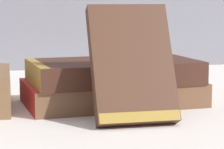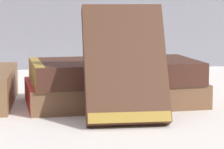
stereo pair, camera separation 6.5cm
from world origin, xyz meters
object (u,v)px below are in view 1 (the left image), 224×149
at_px(book_flat_top, 110,72).
at_px(book_leaning_front, 132,68).
at_px(book_flat_bottom, 108,93).
at_px(pocket_watch, 146,60).

relative_size(book_flat_top, book_leaning_front, 1.69).
distance_m(book_flat_bottom, book_leaning_front, 0.12).
relative_size(book_flat_bottom, book_flat_top, 1.06).
distance_m(book_leaning_front, pocket_watch, 0.08).
relative_size(book_flat_bottom, book_leaning_front, 1.79).
bearing_deg(book_flat_bottom, book_flat_top, -93.32).
bearing_deg(pocket_watch, book_flat_bottom, 140.53).
distance_m(book_flat_bottom, book_flat_top, 0.03).
bearing_deg(book_flat_bottom, pocket_watch, -44.31).
distance_m(book_flat_top, book_leaning_front, 0.10).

